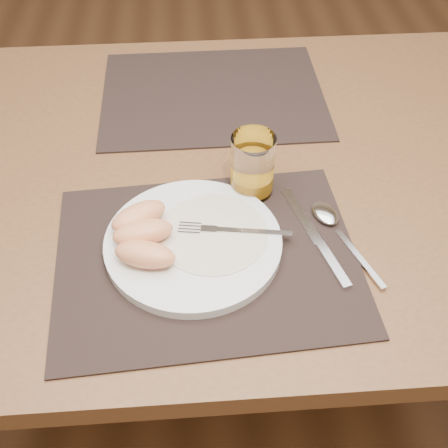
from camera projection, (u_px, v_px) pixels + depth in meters
ground at (216, 375)px, 1.54m from camera, size 5.00×5.00×0.00m
table at (212, 198)px, 1.06m from camera, size 1.40×0.90×0.75m
placemat_near at (207, 258)px, 0.85m from camera, size 0.47×0.38×0.00m
placemat_far at (213, 94)px, 1.15m from camera, size 0.45×0.35×0.00m
plate at (193, 243)px, 0.85m from camera, size 0.27×0.27×0.02m
plate_dressing at (212, 233)px, 0.86m from camera, size 0.17×0.17×0.00m
fork at (225, 230)px, 0.86m from camera, size 0.18×0.04×0.00m
knife at (319, 244)px, 0.86m from camera, size 0.07×0.22×0.01m
spoon at (330, 220)px, 0.89m from camera, size 0.09×0.19×0.01m
juice_glass at (252, 168)px, 0.91m from camera, size 0.07×0.07×0.11m
grapefruit_wedges at (142, 234)px, 0.83m from camera, size 0.11×0.15×0.04m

